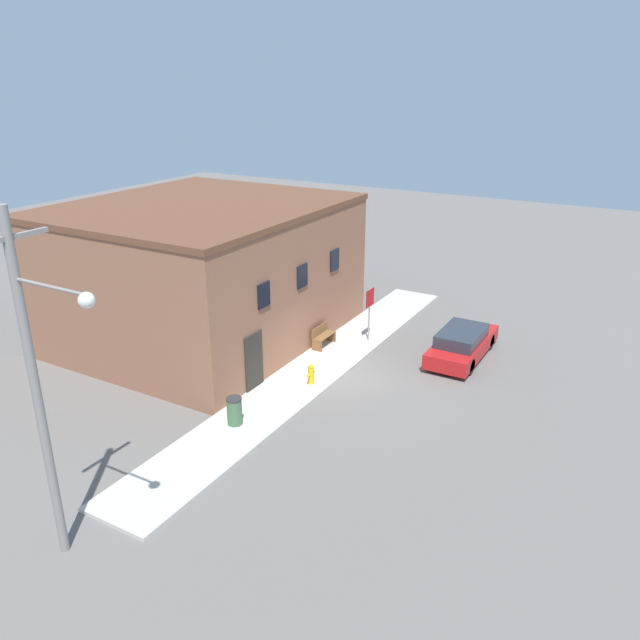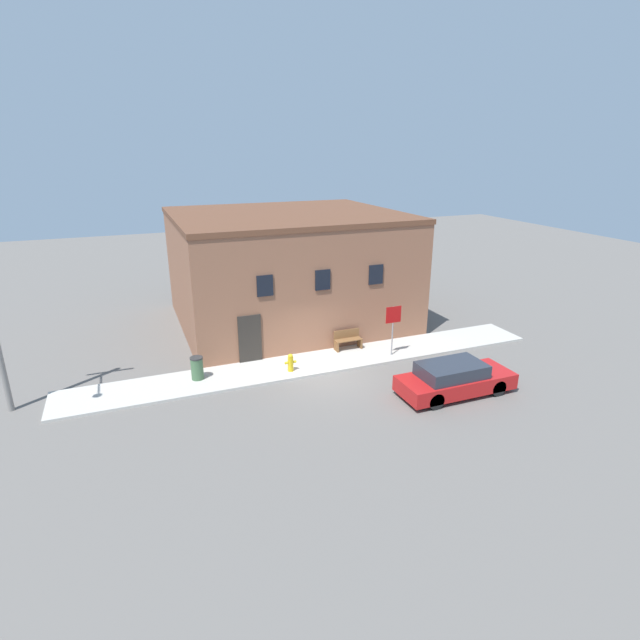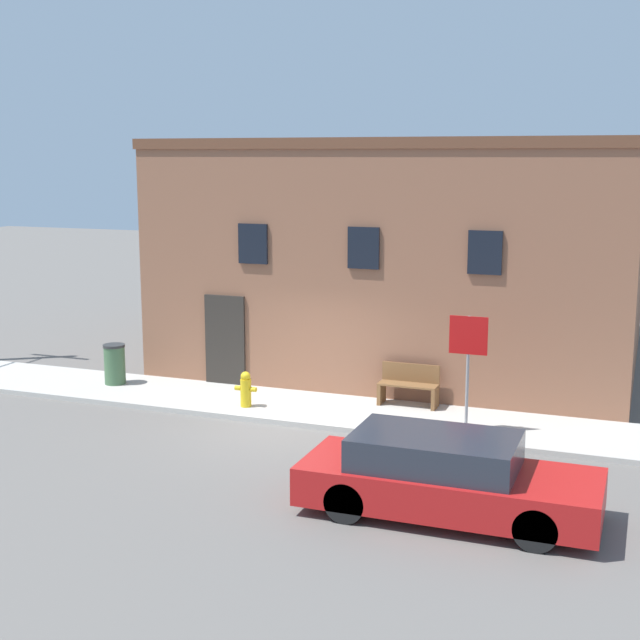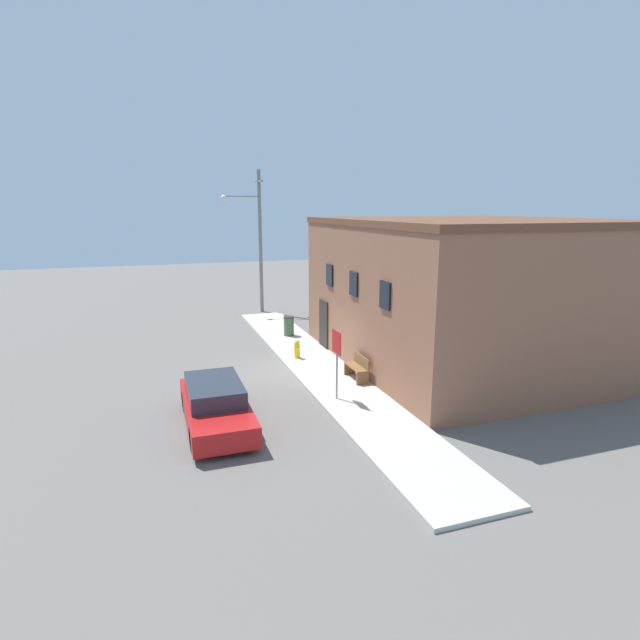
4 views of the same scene
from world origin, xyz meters
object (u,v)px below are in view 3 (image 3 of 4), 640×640
object	(u,v)px
fire_hydrant	(246,389)
bench	(409,386)
stop_sign	(468,350)
parked_car	(445,477)
trash_bin	(115,364)

from	to	relation	value
fire_hydrant	bench	world-z (taller)	bench
stop_sign	parked_car	bearing A→B (deg)	-83.20
stop_sign	bench	world-z (taller)	stop_sign
fire_hydrant	stop_sign	world-z (taller)	stop_sign
trash_bin	parked_car	bearing A→B (deg)	-27.68
fire_hydrant	stop_sign	xyz separation A→B (m)	(4.72, -0.06, 1.22)
stop_sign	trash_bin	bearing A→B (deg)	174.98
stop_sign	fire_hydrant	bearing A→B (deg)	179.22
bench	trash_bin	xyz separation A→B (m)	(-6.89, -0.65, 0.05)
stop_sign	bench	xyz separation A→B (m)	(-1.51, 1.39, -1.18)
bench	parked_car	distance (m)	5.66
trash_bin	fire_hydrant	bearing A→B (deg)	-10.37
stop_sign	bench	size ratio (longest dim) A/B	1.80
stop_sign	parked_car	size ratio (longest dim) A/B	0.51
trash_bin	parked_car	world-z (taller)	parked_car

